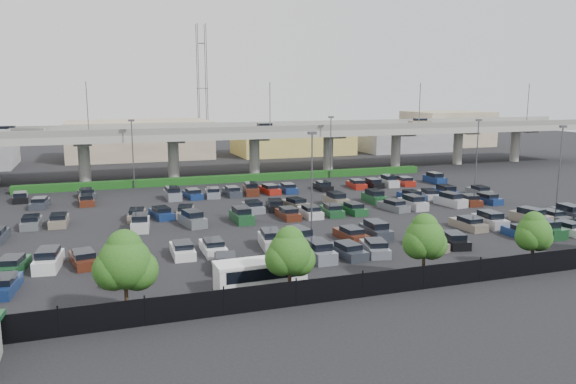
% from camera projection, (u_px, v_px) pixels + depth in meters
% --- Properties ---
extents(ground, '(280.00, 280.00, 0.00)m').
position_uv_depth(ground, '(287.00, 213.00, 67.17)').
color(ground, black).
extents(overpass, '(150.00, 13.00, 15.80)m').
position_uv_depth(overpass, '(225.00, 135.00, 95.61)').
color(overpass, '#97978F').
rests_on(overpass, ground).
extents(hedge, '(66.00, 1.60, 1.10)m').
position_uv_depth(hedge, '(236.00, 178.00, 90.31)').
color(hedge, '#133810').
rests_on(hedge, ground).
extents(fence, '(70.00, 0.10, 2.00)m').
position_uv_depth(fence, '(411.00, 279.00, 40.96)').
color(fence, black).
rests_on(fence, ground).
extents(tree_row, '(65.07, 3.66, 5.94)m').
position_uv_depth(tree_row, '(411.00, 239.00, 42.11)').
color(tree_row, '#332316').
rests_on(tree_row, ground).
extents(shuttle_bus, '(6.81, 2.50, 2.17)m').
position_uv_depth(shuttle_bus, '(260.00, 273.00, 41.44)').
color(shuttle_bus, white).
rests_on(shuttle_bus, ground).
extents(parked_cars, '(62.81, 41.66, 1.67)m').
position_uv_depth(parked_cars, '(305.00, 214.00, 64.10)').
color(parked_cars, silver).
rests_on(parked_cars, ground).
extents(light_poles, '(66.90, 48.38, 10.30)m').
position_uv_depth(light_poles, '(249.00, 161.00, 66.59)').
color(light_poles, '#49484D').
rests_on(light_poles, ground).
extents(distant_buildings, '(138.00, 24.00, 9.00)m').
position_uv_depth(distant_buildings, '(250.00, 138.00, 127.96)').
color(distant_buildings, gray).
rests_on(distant_buildings, ground).
extents(comm_tower, '(2.40, 2.40, 30.00)m').
position_uv_depth(comm_tower, '(202.00, 86.00, 134.47)').
color(comm_tower, '#49484D').
rests_on(comm_tower, ground).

